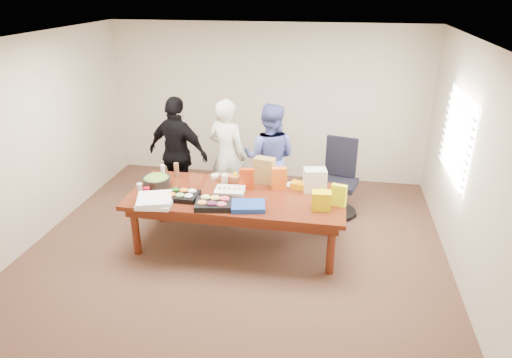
% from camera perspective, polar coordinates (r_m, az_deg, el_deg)
% --- Properties ---
extents(floor, '(5.50, 5.00, 0.02)m').
position_cam_1_polar(floor, '(6.28, -2.29, -8.24)').
color(floor, '#47301E').
rests_on(floor, ground).
extents(ceiling, '(5.50, 5.00, 0.02)m').
position_cam_1_polar(ceiling, '(5.38, -2.77, 17.24)').
color(ceiling, white).
rests_on(ceiling, wall_back).
extents(wall_back, '(5.50, 0.04, 2.70)m').
position_cam_1_polar(wall_back, '(8.04, 1.39, 9.51)').
color(wall_back, beige).
rests_on(wall_back, floor).
extents(wall_front, '(5.50, 0.04, 2.70)m').
position_cam_1_polar(wall_front, '(3.54, -11.42, -10.35)').
color(wall_front, beige).
rests_on(wall_front, floor).
extents(wall_left, '(0.04, 5.00, 2.70)m').
position_cam_1_polar(wall_left, '(6.81, -25.79, 4.55)').
color(wall_left, beige).
rests_on(wall_left, floor).
extents(wall_right, '(0.04, 5.00, 2.70)m').
position_cam_1_polar(wall_right, '(5.78, 25.20, 1.51)').
color(wall_right, beige).
rests_on(wall_right, floor).
extents(window_panel, '(0.03, 1.40, 1.10)m').
position_cam_1_polar(window_panel, '(6.27, 23.93, 4.83)').
color(window_panel, white).
rests_on(window_panel, wall_right).
extents(window_blinds, '(0.04, 1.36, 1.00)m').
position_cam_1_polar(window_blinds, '(6.26, 23.58, 4.86)').
color(window_blinds, beige).
rests_on(window_blinds, wall_right).
extents(conference_table, '(2.80, 1.20, 0.75)m').
position_cam_1_polar(conference_table, '(6.09, -2.35, -5.16)').
color(conference_table, '#4C1C0F').
rests_on(conference_table, floor).
extents(office_chair, '(0.69, 0.69, 1.12)m').
position_cam_1_polar(office_chair, '(6.90, 10.45, -0.22)').
color(office_chair, black).
rests_on(office_chair, floor).
extents(person_center, '(0.74, 0.61, 1.75)m').
position_cam_1_polar(person_center, '(6.91, -3.60, 2.96)').
color(person_center, beige).
rests_on(person_center, floor).
extents(person_right, '(0.86, 0.69, 1.69)m').
position_cam_1_polar(person_right, '(6.87, 1.73, 2.62)').
color(person_right, '#4D56A1').
rests_on(person_right, floor).
extents(person_left, '(1.11, 0.70, 1.76)m').
position_cam_1_polar(person_left, '(7.05, -9.74, 3.15)').
color(person_left, black).
rests_on(person_left, floor).
extents(veggie_tray, '(0.42, 0.34, 0.06)m').
position_cam_1_polar(veggie_tray, '(5.89, -9.28, -2.08)').
color(veggie_tray, black).
rests_on(veggie_tray, conference_table).
extents(fruit_tray, '(0.50, 0.42, 0.07)m').
position_cam_1_polar(fruit_tray, '(5.62, -5.35, -3.14)').
color(fruit_tray, black).
rests_on(fruit_tray, conference_table).
extents(sheet_cake, '(0.40, 0.31, 0.07)m').
position_cam_1_polar(sheet_cake, '(5.94, -3.31, -1.55)').
color(sheet_cake, silver).
rests_on(sheet_cake, conference_table).
extents(salad_bowl, '(0.39, 0.39, 0.12)m').
position_cam_1_polar(salad_bowl, '(6.29, -12.34, -0.31)').
color(salad_bowl, black).
rests_on(salad_bowl, conference_table).
extents(chip_bag_blue, '(0.46, 0.38, 0.06)m').
position_cam_1_polar(chip_bag_blue, '(5.55, -0.98, -3.41)').
color(chip_bag_blue, '#193D99').
rests_on(chip_bag_blue, conference_table).
extents(chip_bag_red, '(0.20, 0.10, 0.28)m').
position_cam_1_polar(chip_bag_red, '(6.03, -1.16, 0.03)').
color(chip_bag_red, '#B23109').
rests_on(chip_bag_red, conference_table).
extents(chip_bag_yellow, '(0.20, 0.12, 0.28)m').
position_cam_1_polar(chip_bag_yellow, '(5.66, 10.35, -2.04)').
color(chip_bag_yellow, '#DBEB10').
rests_on(chip_bag_yellow, conference_table).
extents(chip_bag_orange, '(0.21, 0.14, 0.30)m').
position_cam_1_polar(chip_bag_orange, '(6.02, 2.92, 0.07)').
color(chip_bag_orange, orange).
rests_on(chip_bag_orange, conference_table).
extents(mayo_jar, '(0.11, 0.11, 0.14)m').
position_cam_1_polar(mayo_jar, '(6.21, -3.95, -0.06)').
color(mayo_jar, silver).
rests_on(mayo_jar, conference_table).
extents(mustard_bottle, '(0.06, 0.06, 0.15)m').
position_cam_1_polar(mustard_bottle, '(6.23, -2.60, 0.13)').
color(mustard_bottle, '#EBDF01').
rests_on(mustard_bottle, conference_table).
extents(dressing_bottle, '(0.08, 0.08, 0.21)m').
position_cam_1_polar(dressing_bottle, '(6.49, -9.95, 1.09)').
color(dressing_bottle, brown).
rests_on(dressing_bottle, conference_table).
extents(ranch_bottle, '(0.07, 0.07, 0.18)m').
position_cam_1_polar(ranch_bottle, '(6.55, -11.59, 0.99)').
color(ranch_bottle, white).
rests_on(ranch_bottle, conference_table).
extents(banana_bunch, '(0.28, 0.20, 0.08)m').
position_cam_1_polar(banana_bunch, '(6.10, 5.63, -0.83)').
color(banana_bunch, '#FFA206').
rests_on(banana_bunch, conference_table).
extents(bread_loaf, '(0.30, 0.19, 0.11)m').
position_cam_1_polar(bread_loaf, '(6.25, -3.31, 0.02)').
color(bread_loaf, '#A1562F').
rests_on(bread_loaf, conference_table).
extents(kraft_bag, '(0.30, 0.22, 0.36)m').
position_cam_1_polar(kraft_bag, '(6.20, 1.07, 1.08)').
color(kraft_bag, olive).
rests_on(kraft_bag, conference_table).
extents(red_cup, '(0.09, 0.09, 0.11)m').
position_cam_1_polar(red_cup, '(6.03, -13.55, -1.54)').
color(red_cup, '#A70013').
rests_on(red_cup, conference_table).
extents(clear_cup_a, '(0.09, 0.09, 0.10)m').
position_cam_1_polar(clear_cup_a, '(6.21, -14.40, -0.97)').
color(clear_cup_a, white).
rests_on(clear_cup_a, conference_table).
extents(clear_cup_b, '(0.08, 0.08, 0.11)m').
position_cam_1_polar(clear_cup_b, '(6.23, -12.05, -0.60)').
color(clear_cup_b, silver).
rests_on(clear_cup_b, conference_table).
extents(pizza_box_lower, '(0.46, 0.46, 0.05)m').
position_cam_1_polar(pizza_box_lower, '(5.80, -12.46, -2.86)').
color(pizza_box_lower, white).
rests_on(pizza_box_lower, conference_table).
extents(pizza_box_upper, '(0.52, 0.52, 0.05)m').
position_cam_1_polar(pizza_box_upper, '(5.77, -12.63, -2.47)').
color(pizza_box_upper, white).
rests_on(pizza_box_upper, pizza_box_lower).
extents(plate_a, '(0.31, 0.31, 0.01)m').
position_cam_1_polar(plate_a, '(6.19, 4.97, -0.77)').
color(plate_a, silver).
rests_on(plate_a, conference_table).
extents(plate_b, '(0.26, 0.26, 0.01)m').
position_cam_1_polar(plate_b, '(6.29, 2.67, -0.30)').
color(plate_b, white).
rests_on(plate_b, conference_table).
extents(dip_bowl_a, '(0.16, 0.16, 0.06)m').
position_cam_1_polar(dip_bowl_a, '(6.23, 3.13, -0.34)').
color(dip_bowl_a, beige).
rests_on(dip_bowl_a, conference_table).
extents(dip_bowl_b, '(0.17, 0.17, 0.06)m').
position_cam_1_polar(dip_bowl_b, '(6.41, -5.05, 0.31)').
color(dip_bowl_b, beige).
rests_on(dip_bowl_b, conference_table).
extents(grocery_bag_white, '(0.32, 0.26, 0.31)m').
position_cam_1_polar(grocery_bag_white, '(6.01, 7.39, -0.15)').
color(grocery_bag_white, beige).
rests_on(grocery_bag_white, conference_table).
extents(grocery_bag_yellow, '(0.24, 0.17, 0.23)m').
position_cam_1_polar(grocery_bag_yellow, '(5.55, 8.19, -2.68)').
color(grocery_bag_yellow, '#F2DF00').
rests_on(grocery_bag_yellow, conference_table).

